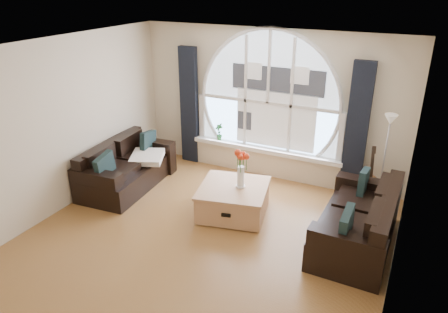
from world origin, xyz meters
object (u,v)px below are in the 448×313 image
sofa_right (357,219)px  guitar (371,174)px  sofa_left (127,166)px  coffee_chest (234,199)px  potted_plant (219,132)px  floor_lamp (384,163)px  vase_flowers (241,164)px

sofa_right → guitar: guitar is taller
sofa_left → sofa_right: (3.99, -0.03, 0.00)m
sofa_right → guitar: bearing=92.1°
coffee_chest → potted_plant: (-1.03, 1.55, 0.46)m
guitar → sofa_right: bearing=-109.4°
sofa_right → sofa_left: bearing=-179.2°
potted_plant → coffee_chest: bearing=-56.5°
sofa_right → potted_plant: 3.33m
coffee_chest → guitar: (1.87, 1.28, 0.28)m
sofa_left → guitar: bearing=13.1°
floor_lamp → potted_plant: (-3.07, 0.37, -0.09)m
vase_flowers → floor_lamp: 2.25m
sofa_right → vase_flowers: size_ratio=2.68×
coffee_chest → vase_flowers: bearing=11.7°
sofa_right → floor_lamp: floor_lamp is taller
floor_lamp → sofa_right: bearing=-97.2°
floor_lamp → potted_plant: bearing=173.1°
floor_lamp → vase_flowers: bearing=-149.7°
sofa_left → vase_flowers: size_ratio=2.57×
floor_lamp → potted_plant: size_ratio=4.92×
guitar → coffee_chest: bearing=-166.0°
sofa_right → coffee_chest: size_ratio=1.80×
floor_lamp → guitar: bearing=150.1°
sofa_right → potted_plant: bearing=153.1°
guitar → floor_lamp: bearing=-50.2°
coffee_chest → vase_flowers: size_ratio=1.49×
sofa_left → floor_lamp: (4.14, 1.16, 0.40)m
vase_flowers → potted_plant: 1.89m
guitar → potted_plant: size_ratio=3.26×
vase_flowers → potted_plant: size_ratio=2.15×
sofa_left → floor_lamp: size_ratio=1.13×
sofa_right → guitar: 1.30m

